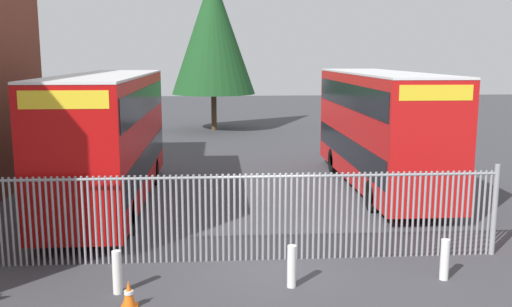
{
  "coord_description": "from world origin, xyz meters",
  "views": [
    {
      "loc": [
        -1.21,
        -13.41,
        5.04
      ],
      "look_at": [
        0.0,
        4.0,
        2.0
      ],
      "focal_mm": 39.71,
      "sensor_mm": 36.0,
      "label": 1
    }
  ],
  "objects_px": {
    "double_decker_bus_near_gate": "(380,125)",
    "bollard_near_right": "(445,259)",
    "traffic_cone_by_gate": "(129,295)",
    "double_decker_bus_behind_fence_left": "(109,134)",
    "bollard_near_left": "(117,272)",
    "bollard_center_front": "(292,266)"
  },
  "relations": [
    {
      "from": "double_decker_bus_behind_fence_left",
      "to": "bollard_near_left",
      "type": "relative_size",
      "value": 11.38
    },
    {
      "from": "double_decker_bus_behind_fence_left",
      "to": "traffic_cone_by_gate",
      "type": "bearing_deg",
      "value": -77.57
    },
    {
      "from": "double_decker_bus_near_gate",
      "to": "bollard_center_front",
      "type": "bearing_deg",
      "value": -116.28
    },
    {
      "from": "double_decker_bus_near_gate",
      "to": "bollard_near_right",
      "type": "height_order",
      "value": "double_decker_bus_near_gate"
    },
    {
      "from": "traffic_cone_by_gate",
      "to": "double_decker_bus_near_gate",
      "type": "bearing_deg",
      "value": 51.63
    },
    {
      "from": "double_decker_bus_near_gate",
      "to": "bollard_near_right",
      "type": "bearing_deg",
      "value": -96.54
    },
    {
      "from": "double_decker_bus_behind_fence_left",
      "to": "bollard_center_front",
      "type": "bearing_deg",
      "value": -54.68
    },
    {
      "from": "bollard_near_left",
      "to": "bollard_center_front",
      "type": "height_order",
      "value": "same"
    },
    {
      "from": "double_decker_bus_behind_fence_left",
      "to": "bollard_center_front",
      "type": "distance_m",
      "value": 9.23
    },
    {
      "from": "bollard_center_front",
      "to": "traffic_cone_by_gate",
      "type": "relative_size",
      "value": 1.61
    },
    {
      "from": "double_decker_bus_near_gate",
      "to": "bollard_center_front",
      "type": "relative_size",
      "value": 11.38
    },
    {
      "from": "traffic_cone_by_gate",
      "to": "double_decker_bus_behind_fence_left",
      "type": "bearing_deg",
      "value": 102.43
    },
    {
      "from": "bollard_near_right",
      "to": "traffic_cone_by_gate",
      "type": "distance_m",
      "value": 7.0
    },
    {
      "from": "bollard_center_front",
      "to": "traffic_cone_by_gate",
      "type": "bearing_deg",
      "value": -166.22
    },
    {
      "from": "double_decker_bus_near_gate",
      "to": "double_decker_bus_behind_fence_left",
      "type": "distance_m",
      "value": 9.94
    },
    {
      "from": "traffic_cone_by_gate",
      "to": "bollard_near_left",
      "type": "bearing_deg",
      "value": 114.93
    },
    {
      "from": "double_decker_bus_near_gate",
      "to": "traffic_cone_by_gate",
      "type": "distance_m",
      "value": 13.0
    },
    {
      "from": "double_decker_bus_behind_fence_left",
      "to": "traffic_cone_by_gate",
      "type": "height_order",
      "value": "double_decker_bus_behind_fence_left"
    },
    {
      "from": "double_decker_bus_near_gate",
      "to": "double_decker_bus_behind_fence_left",
      "type": "bearing_deg",
      "value": -169.24
    },
    {
      "from": "bollard_near_left",
      "to": "traffic_cone_by_gate",
      "type": "xyz_separation_m",
      "value": [
        0.35,
        -0.76,
        -0.19
      ]
    },
    {
      "from": "bollard_center_front",
      "to": "bollard_near_right",
      "type": "distance_m",
      "value": 3.52
    },
    {
      "from": "double_decker_bus_behind_fence_left",
      "to": "bollard_near_right",
      "type": "height_order",
      "value": "double_decker_bus_behind_fence_left"
    }
  ]
}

